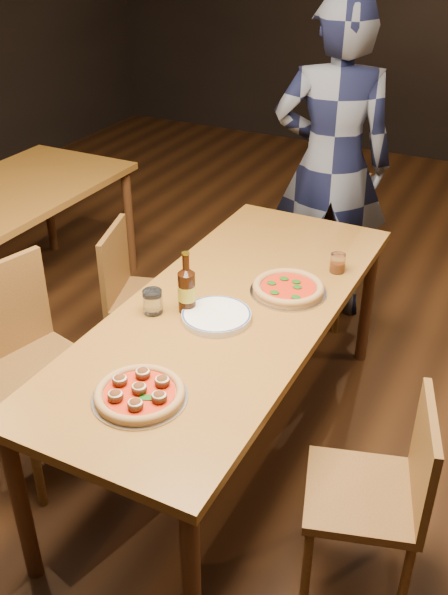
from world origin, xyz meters
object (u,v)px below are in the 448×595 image
at_px(pizza_meatball, 140,393).
at_px(chair_main_e, 362,493).
at_px(chair_main_sw, 151,298).
at_px(pizza_margherita, 288,288).
at_px(chair_end, 320,246).
at_px(beer_bottle, 187,291).
at_px(plate_stack, 216,316).
at_px(chair_main_nw, 38,373).
at_px(amber_glass, 338,263).
at_px(table_main, 229,322).
at_px(water_glass, 153,302).
at_px(diner, 332,166).

bearing_deg(pizza_meatball, chair_main_e, 19.57).
height_order(chair_main_sw, pizza_margherita, chair_main_sw).
relative_size(chair_end, beer_bottle, 3.48).
height_order(chair_end, plate_stack, chair_end).
relative_size(chair_main_nw, plate_stack, 3.48).
height_order(pizza_meatball, amber_glass, amber_glass).
distance_m(chair_main_nw, chair_end, 1.84).
distance_m(table_main, plate_stack, 0.14).
distance_m(chair_main_sw, chair_main_e, 1.57).
xyz_separation_m(water_glass, diner, (0.21, 1.54, 0.11)).
bearing_deg(plate_stack, chair_main_e, -22.23).
bearing_deg(pizza_meatball, table_main, 89.52).
bearing_deg(chair_main_e, water_glass, -119.90).
bearing_deg(table_main, beer_bottle, -142.79).
bearing_deg(beer_bottle, chair_end, 86.59).
bearing_deg(plate_stack, chair_main_nw, -153.88).
relative_size(chair_main_e, plate_stack, 3.00).
bearing_deg(pizza_meatball, plate_stack, 89.94).
distance_m(pizza_meatball, pizza_margherita, 0.89).
bearing_deg(amber_glass, beer_bottle, -126.02).
distance_m(chair_main_e, amber_glass, 1.05).
bearing_deg(chair_main_sw, table_main, -138.18).
bearing_deg(amber_glass, chair_main_sw, -173.91).
height_order(chair_main_nw, chair_main_sw, chair_main_nw).
bearing_deg(plate_stack, table_main, 87.39).
bearing_deg(table_main, chair_main_sw, 149.14).
height_order(table_main, chair_main_nw, chair_main_nw).
bearing_deg(water_glass, pizza_meatball, -62.52).
height_order(plate_stack, amber_glass, amber_glass).
relative_size(chair_end, plate_stack, 3.23).
bearing_deg(amber_glass, chair_end, 113.02).
relative_size(pizza_meatball, pizza_margherita, 0.99).
bearing_deg(table_main, water_glass, -145.27).
bearing_deg(chair_main_e, chair_main_nw, -105.41).
height_order(water_glass, amber_glass, water_glass).
height_order(chair_main_sw, chair_end, chair_end).
height_order(beer_bottle, diner, diner).
bearing_deg(pizza_meatball, amber_glass, 75.39).
bearing_deg(chair_main_e, chair_end, -172.64).
distance_m(chair_main_sw, chair_end, 1.09).
distance_m(table_main, amber_glass, 0.58).
height_order(chair_end, pizza_margherita, chair_end).
distance_m(chair_main_nw, pizza_margherita, 1.10).
distance_m(chair_main_nw, water_glass, 0.59).
bearing_deg(chair_end, plate_stack, -90.44).
relative_size(plate_stack, water_glass, 2.79).
relative_size(pizza_meatball, plate_stack, 1.16).
bearing_deg(table_main, plate_stack, -92.61).
bearing_deg(amber_glass, chair_main_nw, -136.37).
bearing_deg(water_glass, chair_main_nw, -148.38).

